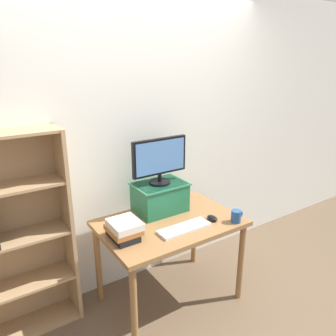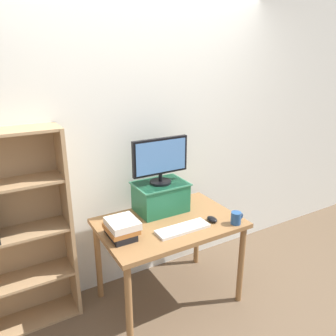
{
  "view_description": "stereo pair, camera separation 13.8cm",
  "coord_description": "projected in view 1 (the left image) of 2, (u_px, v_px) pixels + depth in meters",
  "views": [
    {
      "loc": [
        -1.31,
        -1.96,
        1.99
      ],
      "look_at": [
        0.04,
        0.08,
        1.17
      ],
      "focal_mm": 35.0,
      "sensor_mm": 36.0,
      "label": 1
    },
    {
      "loc": [
        -1.19,
        -2.03,
        1.99
      ],
      "look_at": [
        0.04,
        0.08,
        1.17
      ],
      "focal_mm": 35.0,
      "sensor_mm": 36.0,
      "label": 2
    }
  ],
  "objects": [
    {
      "name": "computer_monitor",
      "position": [
        160.0,
        159.0,
        2.67
      ],
      "size": [
        0.49,
        0.18,
        0.39
      ],
      "color": "black",
      "rests_on": "riser_box"
    },
    {
      "name": "coffee_mug",
      "position": [
        236.0,
        216.0,
        2.6
      ],
      "size": [
        0.11,
        0.08,
        0.1
      ],
      "color": "#234C84",
      "rests_on": "desk"
    },
    {
      "name": "riser_box",
      "position": [
        160.0,
        196.0,
        2.77
      ],
      "size": [
        0.44,
        0.32,
        0.25
      ],
      "color": "#1E6642",
      "rests_on": "desk"
    },
    {
      "name": "keyboard",
      "position": [
        184.0,
        228.0,
        2.5
      ],
      "size": [
        0.43,
        0.14,
        0.02
      ],
      "color": "silver",
      "rests_on": "desk"
    },
    {
      "name": "back_wall",
      "position": [
        138.0,
        141.0,
        2.85
      ],
      "size": [
        7.0,
        0.08,
        2.6
      ],
      "color": "silver",
      "rests_on": "ground_plane"
    },
    {
      "name": "book_stack",
      "position": [
        124.0,
        229.0,
        2.36
      ],
      "size": [
        0.22,
        0.26,
        0.14
      ],
      "color": "black",
      "rests_on": "desk"
    },
    {
      "name": "ground_plane",
      "position": [
        170.0,
        297.0,
        2.87
      ],
      "size": [
        12.0,
        12.0,
        0.0
      ],
      "primitive_type": "plane",
      "color": "brown"
    },
    {
      "name": "bookshelf_unit",
      "position": [
        7.0,
        238.0,
        2.3
      ],
      "size": [
        0.8,
        0.28,
        1.54
      ],
      "color": "tan",
      "rests_on": "ground_plane"
    },
    {
      "name": "computer_mouse",
      "position": [
        212.0,
        218.0,
        2.64
      ],
      "size": [
        0.06,
        0.1,
        0.04
      ],
      "color": "black",
      "rests_on": "desk"
    },
    {
      "name": "desk",
      "position": [
        170.0,
        231.0,
        2.66
      ],
      "size": [
        1.11,
        0.74,
        0.75
      ],
      "color": "olive",
      "rests_on": "ground_plane"
    }
  ]
}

